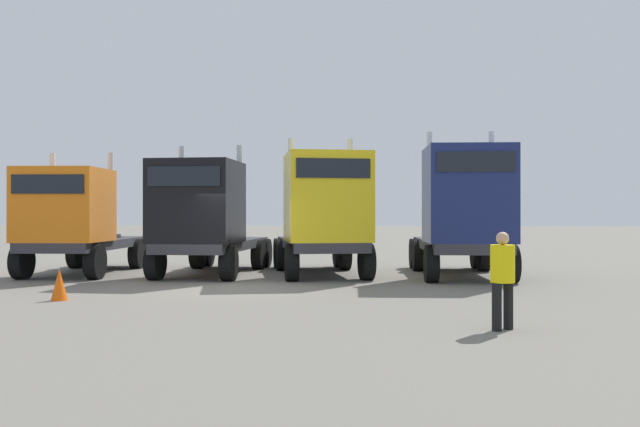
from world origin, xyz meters
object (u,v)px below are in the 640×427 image
Objects in this scene: semi_truck_black at (204,217)px; visitor_in_hivis at (503,273)px; traffic_cone_near at (59,284)px; semi_truck_orange at (75,221)px; semi_truck_navy at (464,212)px; semi_truck_yellow at (324,214)px.

visitor_in_hivis is (7.86, -8.34, -0.90)m from semi_truck_black.
traffic_cone_near is (-9.28, 2.48, -0.58)m from visitor_in_hivis.
semi_truck_black is (4.14, 0.20, 0.11)m from semi_truck_orange.
semi_truck_black is at bearing -92.46° from semi_truck_navy.
semi_truck_orange is 4.03× the size of visitor_in_hivis.
semi_truck_yellow is at bearing 88.03° from semi_truck_orange.
semi_truck_navy is (7.90, 0.38, 0.17)m from semi_truck_black.
semi_truck_black reaches higher than semi_truck_orange.
traffic_cone_near is at bearing -55.42° from semi_truck_yellow.
semi_truck_navy is 11.34m from traffic_cone_near.
visitor_in_hivis is at bearing -5.53° from semi_truck_navy.
semi_truck_orange reaches higher than traffic_cone_near.
semi_truck_yellow is at bearing 94.78° from semi_truck_black.
traffic_cone_near is (2.71, -5.66, -1.36)m from semi_truck_orange.
semi_truck_black is 3.71m from semi_truck_yellow.
visitor_in_hivis is 9.63m from traffic_cone_near.
semi_truck_navy reaches higher than semi_truck_black.
semi_truck_black is 3.98× the size of visitor_in_hivis.
semi_truck_black is 1.00× the size of semi_truck_yellow.
semi_truck_navy reaches higher than visitor_in_hivis.
semi_truck_navy is 8.78m from visitor_in_hivis.
semi_truck_navy is 3.92× the size of visitor_in_hivis.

